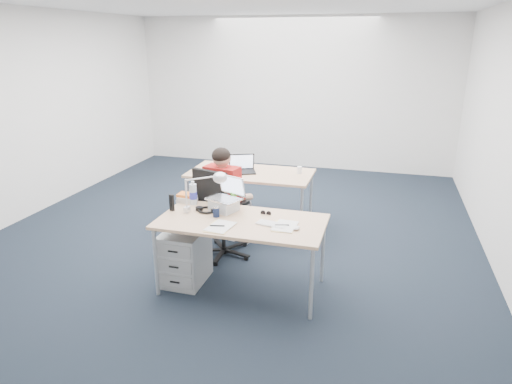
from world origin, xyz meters
TOP-DOWN VIEW (x-y plane):
  - floor at (0.00, 0.00)m, footprint 7.00×7.00m
  - room at (0.00, 0.00)m, footprint 6.02×7.02m
  - desk_near at (0.50, -1.24)m, footprint 1.60×0.80m
  - desk_far at (0.10, 0.39)m, footprint 1.60×0.80m
  - office_chair at (0.05, -0.59)m, footprint 0.83×0.83m
  - seated_person at (0.08, -0.42)m, footprint 0.45×0.72m
  - drawer_pedestal_near at (-0.10, -1.26)m, footprint 0.40×0.50m
  - drawer_pedestal_far at (-0.38, 0.39)m, footprint 0.40×0.50m
  - silver_laptop at (0.25, -1.04)m, footprint 0.39×0.35m
  - wireless_keyboard at (0.81, -1.27)m, footprint 0.31×0.18m
  - computer_mouse at (1.05, -1.32)m, footprint 0.07×0.09m
  - headphones at (0.09, -1.10)m, footprint 0.24×0.19m
  - can_koozie at (0.23, -1.22)m, footprint 0.07×0.07m
  - water_bottle at (-0.12, -0.95)m, footprint 0.08×0.08m
  - bear_figurine at (0.31, -0.91)m, footprint 0.09×0.08m
  - book_stack at (-0.22, -0.89)m, footprint 0.20×0.15m
  - cordless_phone at (-0.25, -1.19)m, footprint 0.05×0.04m
  - papers_left at (0.35, -1.46)m, footprint 0.23×0.31m
  - papers_right at (0.92, -1.28)m, footprint 0.20×0.28m
  - sunglasses at (0.68, -1.02)m, footprint 0.11×0.06m
  - desk_lamp at (0.05, -1.18)m, footprint 0.43×0.28m
  - dark_laptop at (0.01, 0.33)m, footprint 0.43×0.42m
  - far_cup at (0.73, 0.50)m, footprint 0.08×0.08m
  - far_papers at (-0.45, 0.45)m, footprint 0.23×0.31m

SIDE VIEW (x-z plane):
  - floor at x=0.00m, z-range 0.00..0.00m
  - drawer_pedestal_near at x=-0.10m, z-range 0.00..0.55m
  - drawer_pedestal_far at x=-0.38m, z-range 0.00..0.55m
  - office_chair at x=0.05m, z-range -0.23..0.83m
  - seated_person at x=0.08m, z-range 0.00..1.25m
  - desk_near at x=0.50m, z-range 0.32..1.05m
  - desk_far at x=0.10m, z-range 0.32..1.05m
  - far_papers at x=-0.45m, z-range 0.73..0.74m
  - papers_right at x=0.92m, z-range 0.73..0.74m
  - papers_left at x=0.35m, z-range 0.73..0.74m
  - wireless_keyboard at x=0.81m, z-range 0.73..0.74m
  - sunglasses at x=0.68m, z-range 0.73..0.76m
  - computer_mouse at x=1.05m, z-range 0.73..0.76m
  - headphones at x=0.09m, z-range 0.73..0.77m
  - book_stack at x=-0.22m, z-range 0.73..0.82m
  - far_cup at x=0.73m, z-range 0.73..0.82m
  - can_koozie at x=0.23m, z-range 0.73..0.84m
  - bear_figurine at x=0.31m, z-range 0.73..0.88m
  - cordless_phone at x=-0.25m, z-range 0.73..0.90m
  - dark_laptop at x=0.01m, z-range 0.73..0.97m
  - water_bottle at x=-0.12m, z-range 0.73..0.98m
  - silver_laptop at x=0.25m, z-range 0.73..1.07m
  - desk_lamp at x=0.05m, z-range 0.73..1.19m
  - room at x=0.00m, z-range 0.31..3.12m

